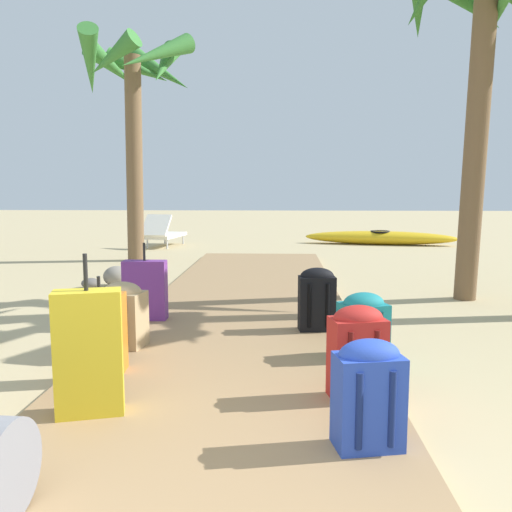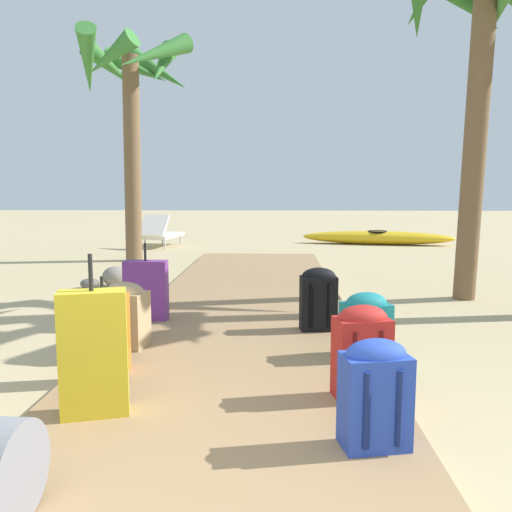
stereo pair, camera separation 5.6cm
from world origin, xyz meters
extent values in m
plane|color=tan|center=(0.00, 3.65, 0.00)|extent=(60.00, 60.00, 0.00)
cube|color=#9E7A51|center=(0.00, 4.57, 0.04)|extent=(2.20, 9.13, 0.08)
cube|color=#197A7F|center=(1.01, 2.65, 0.29)|extent=(0.40, 0.34, 0.41)
ellipsoid|color=#197A7F|center=(1.01, 2.65, 0.49)|extent=(0.38, 0.32, 0.17)
cylinder|color=#0C3D3F|center=(0.96, 2.51, 0.29)|extent=(0.05, 0.05, 0.33)
cylinder|color=#0C3D3F|center=(1.13, 2.56, 0.29)|extent=(0.05, 0.05, 0.33)
cube|color=gold|center=(-0.69, 1.55, 0.44)|extent=(0.40, 0.26, 0.71)
cylinder|color=black|center=(-0.69, 1.55, 0.89)|extent=(0.02, 0.02, 0.21)
cube|color=black|center=(0.71, 3.41, 0.33)|extent=(0.34, 0.22, 0.49)
ellipsoid|color=black|center=(0.71, 3.41, 0.57)|extent=(0.32, 0.21, 0.16)
cylinder|color=black|center=(0.64, 3.31, 0.33)|extent=(0.04, 0.04, 0.39)
cylinder|color=black|center=(0.80, 3.32, 0.33)|extent=(0.04, 0.04, 0.39)
cube|color=#6B2D84|center=(-0.94, 3.73, 0.37)|extent=(0.42, 0.17, 0.58)
cylinder|color=black|center=(-0.94, 3.73, 0.75)|extent=(0.02, 0.02, 0.18)
cube|color=tan|center=(-0.89, 2.84, 0.30)|extent=(0.38, 0.31, 0.45)
ellipsoid|color=tan|center=(-0.89, 2.84, 0.53)|extent=(0.36, 0.30, 0.17)
cylinder|color=brown|center=(-1.00, 2.73, 0.30)|extent=(0.04, 0.04, 0.36)
cylinder|color=brown|center=(-0.83, 2.70, 0.30)|extent=(0.04, 0.04, 0.36)
cube|color=red|center=(0.85, 1.86, 0.33)|extent=(0.36, 0.27, 0.49)
ellipsoid|color=red|center=(0.85, 1.86, 0.57)|extent=(0.34, 0.26, 0.16)
cylinder|color=#5B110F|center=(0.79, 1.74, 0.33)|extent=(0.04, 0.04, 0.40)
cylinder|color=#5B110F|center=(0.95, 1.77, 0.33)|extent=(0.04, 0.04, 0.40)
cube|color=#2847B7|center=(0.81, 1.23, 0.31)|extent=(0.36, 0.26, 0.47)
ellipsoid|color=#2847B7|center=(0.81, 1.23, 0.55)|extent=(0.34, 0.25, 0.16)
cylinder|color=navy|center=(0.75, 1.12, 0.31)|extent=(0.04, 0.04, 0.37)
cylinder|color=navy|center=(0.91, 1.15, 0.31)|extent=(0.04, 0.04, 0.37)
cube|color=orange|center=(-0.87, 2.26, 0.36)|extent=(0.35, 0.20, 0.55)
cylinder|color=black|center=(-0.87, 2.26, 0.69)|extent=(0.02, 0.02, 0.12)
cylinder|color=brown|center=(-2.38, 8.65, 1.91)|extent=(0.31, 0.44, 3.83)
cone|color=#387A33|center=(-1.75, 8.58, 3.63)|extent=(0.49, 1.25, 1.06)
cone|color=#387A33|center=(-2.00, 9.34, 3.67)|extent=(1.53, 1.07, 1.10)
cone|color=#387A33|center=(-2.43, 9.27, 3.71)|extent=(1.32, 0.46, 0.81)
cone|color=#387A33|center=(-2.84, 9.00, 3.68)|extent=(1.00, 1.18, 0.86)
cone|color=#387A33|center=(-3.07, 8.43, 3.63)|extent=(0.76, 1.43, 1.16)
cone|color=#387A33|center=(-2.57, 8.14, 3.68)|extent=(1.18, 0.73, 0.83)
cone|color=#387A33|center=(-1.79, 8.14, 3.70)|extent=(1.30, 1.42, 0.96)
cylinder|color=brown|center=(2.67, 5.12, 1.94)|extent=(0.26, 0.49, 3.88)
cone|color=#2D6B28|center=(2.66, 5.67, 3.67)|extent=(1.10, 0.39, 0.96)
cube|color=white|center=(-2.36, 11.17, 0.26)|extent=(0.80, 1.47, 0.08)
cube|color=white|center=(-2.45, 10.58, 0.54)|extent=(0.67, 0.58, 0.49)
cylinder|color=silver|center=(-2.52, 11.76, 0.11)|extent=(0.04, 0.04, 0.22)
cylinder|color=silver|center=(-2.04, 11.69, 0.11)|extent=(0.04, 0.04, 0.22)
cylinder|color=silver|center=(-2.68, 10.65, 0.11)|extent=(0.04, 0.04, 0.22)
cylinder|color=silver|center=(-2.21, 10.58, 0.11)|extent=(0.04, 0.04, 0.22)
ellipsoid|color=gold|center=(2.87, 11.80, 0.17)|extent=(3.76, 1.26, 0.34)
torus|color=black|center=(2.87, 11.80, 0.32)|extent=(0.57, 0.57, 0.05)
ellipsoid|color=gray|center=(-1.92, 5.91, 0.14)|extent=(0.48, 0.46, 0.28)
ellipsoid|color=#5B5651|center=(-2.22, 5.73, 0.07)|extent=(0.35, 0.35, 0.14)
camera|label=1|loc=(0.37, -1.23, 1.34)|focal=36.61mm
camera|label=2|loc=(0.31, -1.23, 1.34)|focal=36.61mm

